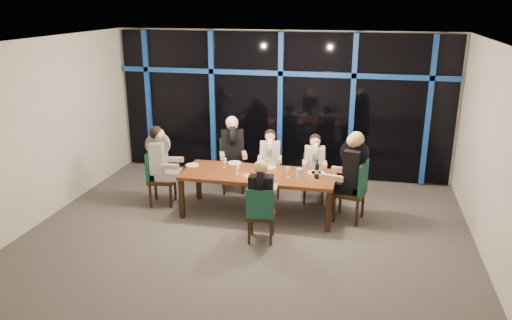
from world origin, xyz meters
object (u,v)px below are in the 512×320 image
object	(u,v)px
diner_far_left	(232,143)
diner_far_right	(315,158)
chair_far_right	(314,175)
diner_far_mid	(270,153)
chair_end_left	(157,175)
dining_table	(259,177)
chair_near_mid	(261,212)
wine_bottle	(317,171)
diner_near_mid	(261,188)
water_pitcher	(299,174)
diner_end_right	(351,163)
chair_far_left	(232,162)
chair_end_right	(355,188)
chair_far_mid	(270,170)
diner_end_left	(160,154)

from	to	relation	value
diner_far_left	diner_far_right	distance (m)	1.61
chair_far_right	diner_far_mid	bearing A→B (deg)	171.11
chair_end_left	diner_far_right	distance (m)	2.86
dining_table	diner_far_mid	xyz separation A→B (m)	(0.03, 0.88, 0.16)
chair_near_mid	diner_far_mid	xyz separation A→B (m)	(-0.23, 1.92, 0.34)
chair_far_right	wine_bottle	distance (m)	0.97
diner_near_mid	water_pitcher	world-z (taller)	diner_near_mid
diner_far_mid	wine_bottle	bearing A→B (deg)	-53.00
diner_far_left	chair_near_mid	bearing A→B (deg)	-82.86
chair_near_mid	diner_near_mid	bearing A→B (deg)	-90.00
dining_table	diner_end_right	size ratio (longest dim) A/B	2.52
dining_table	chair_near_mid	distance (m)	1.08
diner_far_mid	chair_far_right	bearing A→B (deg)	-11.94
chair_far_left	chair_end_right	distance (m)	2.57
diner_far_left	wine_bottle	bearing A→B (deg)	-49.39
chair_end_left	diner_far_left	world-z (taller)	diner_far_left
chair_far_left	chair_far_mid	bearing A→B (deg)	-26.22
chair_far_mid	diner_far_right	distance (m)	0.94
diner_far_right	diner_end_left	distance (m)	2.77
chair_near_mid	diner_far_right	distance (m)	1.94
diner_end_left	diner_end_right	bearing A→B (deg)	-98.37
chair_far_left	diner_end_left	xyz separation A→B (m)	(-1.05, -0.99, 0.39)
diner_far_mid	diner_far_left	bearing A→B (deg)	163.60
dining_table	diner_end_left	xyz separation A→B (m)	(-1.80, 0.06, 0.27)
chair_end_right	diner_far_right	bearing A→B (deg)	-120.54
chair_end_right	water_pitcher	size ratio (longest dim) A/B	5.94
chair_far_mid	diner_end_right	size ratio (longest dim) A/B	0.85
diner_far_left	diner_end_right	xyz separation A→B (m)	(2.26, -0.89, 0.05)
dining_table	diner_end_right	world-z (taller)	diner_end_right
dining_table	chair_end_left	bearing A→B (deg)	178.65
chair_far_right	diner_end_right	distance (m)	1.14
dining_table	diner_near_mid	size ratio (longest dim) A/B	2.98
diner_far_mid	diner_far_right	bearing A→B (deg)	-16.86
dining_table	diner_end_left	distance (m)	1.82
diner_far_left	diner_end_right	world-z (taller)	diner_end_right
chair_end_left	diner_near_mid	distance (m)	2.38
chair_far_mid	wine_bottle	bearing A→B (deg)	-54.85
wine_bottle	diner_near_mid	bearing A→B (deg)	-128.86
diner_end_left	water_pitcher	xyz separation A→B (m)	(2.51, -0.19, -0.11)
chair_near_mid	diner_end_left	size ratio (longest dim) A/B	0.92
diner_far_left	chair_far_right	bearing A→B (deg)	-23.48
diner_near_mid	diner_end_right	bearing A→B (deg)	-146.74
chair_end_right	diner_end_left	world-z (taller)	diner_end_left
diner_far_left	wine_bottle	xyz separation A→B (m)	(1.72, -1.01, -0.08)
chair_near_mid	water_pitcher	world-z (taller)	water_pitcher
chair_end_right	diner_far_right	size ratio (longest dim) A/B	1.25
chair_far_left	diner_end_right	world-z (taller)	diner_end_right
wine_bottle	diner_far_right	bearing A→B (deg)	98.63
diner_far_right	water_pitcher	size ratio (longest dim) A/B	4.76
chair_end_left	chair_far_right	bearing A→B (deg)	-82.63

